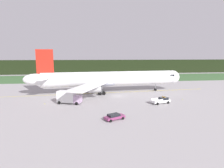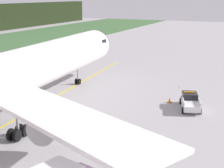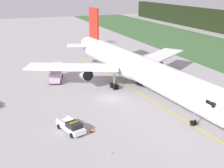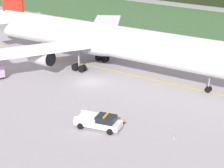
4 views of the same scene
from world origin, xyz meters
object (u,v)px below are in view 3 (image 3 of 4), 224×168
at_px(airliner, 134,67).
at_px(catering_truck, 56,73).
at_px(ops_pickup_truck, 71,126).
at_px(apron_cone, 92,130).

height_order(airliner, catering_truck, airliner).
bearing_deg(catering_truck, airliner, 48.37).
height_order(airliner, ops_pickup_truck, airliner).
bearing_deg(apron_cone, airliner, 136.96).
distance_m(airliner, ops_pickup_truck, 22.54).
xyz_separation_m(ops_pickup_truck, apron_cone, (1.28, 2.92, -0.57)).
height_order(ops_pickup_truck, catering_truck, catering_truck).
xyz_separation_m(ops_pickup_truck, catering_truck, (-26.59, 2.97, 1.02)).
bearing_deg(catering_truck, ops_pickup_truck, -6.36).
xyz_separation_m(airliner, ops_pickup_truck, (13.97, -17.16, -4.24)).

